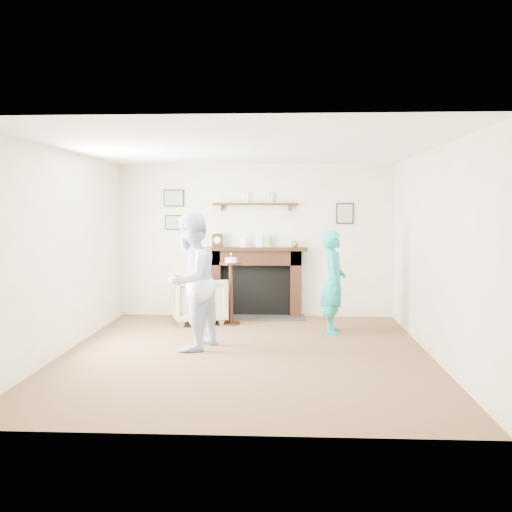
% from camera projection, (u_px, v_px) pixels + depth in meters
% --- Properties ---
extents(ground, '(5.00, 5.00, 0.00)m').
position_uv_depth(ground, '(246.00, 354.00, 6.99)').
color(ground, brown).
rests_on(ground, ground).
extents(room_shell, '(4.54, 5.02, 2.52)m').
position_uv_depth(room_shell, '(249.00, 221.00, 7.54)').
color(room_shell, beige).
rests_on(room_shell, ground).
extents(armchair, '(1.00, 0.99, 0.73)m').
position_uv_depth(armchair, '(199.00, 322.00, 8.92)').
color(armchair, tan).
rests_on(armchair, ground).
extents(man, '(0.92, 1.02, 1.73)m').
position_uv_depth(man, '(191.00, 349.00, 7.24)').
color(man, '#ADBFD8').
rests_on(man, ground).
extents(woman, '(0.42, 0.58, 1.47)m').
position_uv_depth(woman, '(333.00, 332.00, 8.20)').
color(woman, teal).
rests_on(woman, ground).
extents(pedestal_table, '(0.34, 0.34, 1.10)m').
position_uv_depth(pedestal_table, '(231.00, 281.00, 8.74)').
color(pedestal_table, black).
rests_on(pedestal_table, ground).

